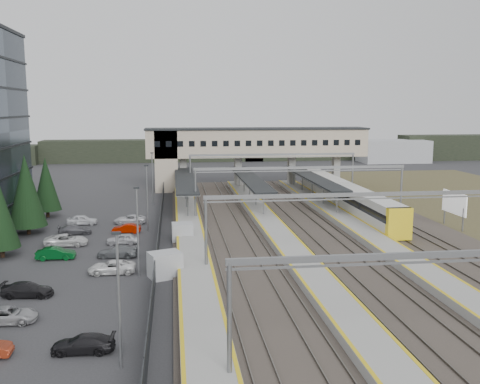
{
  "coord_description": "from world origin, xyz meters",
  "views": [
    {
      "loc": [
        -4.78,
        -54.6,
        14.94
      ],
      "look_at": [
        3.78,
        13.51,
        4.0
      ],
      "focal_mm": 40.0,
      "sensor_mm": 36.0,
      "label": 1
    }
  ],
  "objects": [
    {
      "name": "relay_cabin_near",
      "position": [
        -5.68,
        -8.5,
        1.14
      ],
      "size": [
        3.27,
        2.85,
        2.28
      ],
      "color": "#A0A2A6",
      "rests_on": "ground"
    },
    {
      "name": "rail_corridor",
      "position": [
        9.34,
        5.0,
        0.29
      ],
      "size": [
        34.0,
        90.0,
        0.92
      ],
      "color": "#332E28",
      "rests_on": "ground"
    },
    {
      "name": "ground",
      "position": [
        0.0,
        0.0,
        0.0
      ],
      "size": [
        220.0,
        220.0,
        0.0
      ],
      "primitive_type": "plane",
      "color": "#2B2B2D",
      "rests_on": "ground"
    },
    {
      "name": "fence",
      "position": [
        -6.5,
        5.0,
        1.0
      ],
      "size": [
        0.08,
        90.0,
        2.0
      ],
      "color": "#26282B",
      "rests_on": "ground"
    },
    {
      "name": "footbridge",
      "position": [
        7.7,
        42.0,
        7.93
      ],
      "size": [
        40.4,
        6.4,
        11.2
      ],
      "color": "tan",
      "rests_on": "ground"
    },
    {
      "name": "canopies",
      "position": [
        7.0,
        27.0,
        3.92
      ],
      "size": [
        23.1,
        30.0,
        3.28
      ],
      "color": "black",
      "rests_on": "ground"
    },
    {
      "name": "billboard",
      "position": [
        29.83,
        6.89,
        3.0
      ],
      "size": [
        0.26,
        5.44,
        4.52
      ],
      "color": "gray",
      "rests_on": "ground"
    },
    {
      "name": "car_park",
      "position": [
        -14.02,
        -3.91,
        0.6
      ],
      "size": [
        10.49,
        44.2,
        1.29
      ],
      "color": "silver",
      "rests_on": "ground"
    },
    {
      "name": "gantries",
      "position": [
        12.0,
        3.0,
        6.0
      ],
      "size": [
        28.4,
        62.28,
        7.17
      ],
      "color": "gray",
      "rests_on": "ground"
    },
    {
      "name": "relay_cabin_far",
      "position": [
        -3.91,
        3.94,
        1.07
      ],
      "size": [
        2.41,
        2.04,
        2.14
      ],
      "color": "#A0A2A6",
      "rests_on": "ground"
    },
    {
      "name": "train",
      "position": [
        20.0,
        20.02,
        2.05
      ],
      "size": [
        2.86,
        39.73,
        3.6
      ],
      "color": "beige",
      "rests_on": "ground"
    },
    {
      "name": "treeline_far",
      "position": [
        23.81,
        92.28,
        2.95
      ],
      "size": [
        170.0,
        19.0,
        7.0
      ],
      "color": "black",
      "rests_on": "ground"
    },
    {
      "name": "lampposts",
      "position": [
        -8.0,
        1.25,
        4.34
      ],
      "size": [
        0.5,
        53.25,
        8.07
      ],
      "color": "gray",
      "rests_on": "ground"
    }
  ]
}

